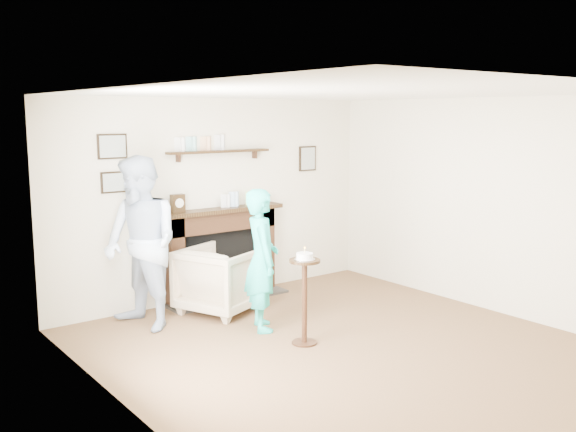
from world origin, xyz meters
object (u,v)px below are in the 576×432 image
at_px(armchair, 221,311).
at_px(man, 144,328).
at_px(woman, 262,328).
at_px(pedestal_table, 305,285).

relative_size(armchair, man, 0.45).
bearing_deg(man, woman, 40.29).
height_order(armchair, woman, woman).
xyz_separation_m(armchair, pedestal_table, (0.11, -1.44, 0.62)).
height_order(woman, pedestal_table, pedestal_table).
bearing_deg(woman, pedestal_table, -149.40).
xyz_separation_m(man, pedestal_table, (1.09, -1.44, 0.62)).
bearing_deg(pedestal_table, armchair, 94.36).
distance_m(armchair, man, 0.98).
bearing_deg(armchair, woman, 159.97).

